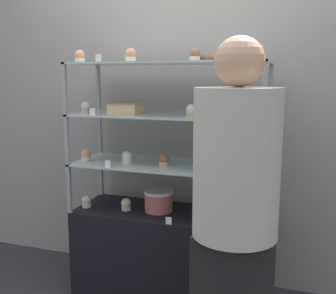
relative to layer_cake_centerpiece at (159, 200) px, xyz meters
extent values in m
cube|color=gray|center=(0.06, 0.37, 0.64)|extent=(8.00, 0.05, 2.60)
cube|color=black|center=(0.06, 0.00, -0.36)|extent=(1.21, 0.45, 0.59)
cube|color=#99999E|center=(-0.53, 0.21, 0.09)|extent=(0.02, 0.02, 0.32)
cube|color=#99999E|center=(0.66, 0.21, 0.09)|extent=(0.02, 0.02, 0.32)
cube|color=#99999E|center=(-0.53, -0.21, 0.09)|extent=(0.02, 0.02, 0.32)
cube|color=#99999E|center=(0.66, -0.21, 0.09)|extent=(0.02, 0.02, 0.32)
cube|color=#B2C6C1|center=(0.06, 0.00, 0.24)|extent=(1.21, 0.45, 0.01)
cube|color=#99999E|center=(-0.53, 0.21, 0.40)|extent=(0.02, 0.02, 0.32)
cube|color=#99999E|center=(0.66, 0.21, 0.40)|extent=(0.02, 0.02, 0.32)
cube|color=#99999E|center=(-0.53, -0.21, 0.40)|extent=(0.02, 0.02, 0.32)
cube|color=#99999E|center=(0.66, -0.21, 0.40)|extent=(0.02, 0.02, 0.32)
cube|color=#B2C6C1|center=(0.06, 0.00, 0.56)|extent=(1.21, 0.45, 0.01)
cube|color=#99999E|center=(-0.53, 0.21, 0.72)|extent=(0.02, 0.02, 0.32)
cube|color=#99999E|center=(0.66, 0.21, 0.72)|extent=(0.02, 0.02, 0.32)
cube|color=#99999E|center=(-0.53, -0.21, 0.72)|extent=(0.02, 0.02, 0.32)
cube|color=#99999E|center=(0.66, -0.21, 0.72)|extent=(0.02, 0.02, 0.32)
cube|color=#B2C6C1|center=(0.06, 0.00, 0.87)|extent=(1.21, 0.45, 0.01)
cylinder|color=#C66660|center=(0.00, 0.00, -0.01)|extent=(0.18, 0.18, 0.12)
cylinder|color=silver|center=(0.00, 0.00, 0.06)|extent=(0.19, 0.19, 0.02)
cube|color=#DBBC84|center=(-0.21, -0.03, 0.59)|extent=(0.19, 0.17, 0.05)
cube|color=#E5996B|center=(-0.21, -0.03, 0.62)|extent=(0.19, 0.17, 0.01)
cylinder|color=white|center=(-0.48, -0.08, -0.06)|extent=(0.06, 0.06, 0.03)
sphere|color=silver|center=(-0.48, -0.08, -0.02)|extent=(0.06, 0.06, 0.06)
cylinder|color=beige|center=(-0.21, -0.05, -0.06)|extent=(0.06, 0.06, 0.03)
sphere|color=#F4EAB2|center=(-0.21, -0.05, -0.02)|extent=(0.06, 0.06, 0.06)
cylinder|color=white|center=(0.33, -0.04, -0.06)|extent=(0.06, 0.06, 0.03)
sphere|color=#F4EAB2|center=(0.33, -0.04, -0.02)|extent=(0.06, 0.06, 0.06)
cylinder|color=beige|center=(0.62, -0.07, -0.06)|extent=(0.06, 0.06, 0.03)
sphere|color=#8C5B42|center=(0.62, -0.07, -0.02)|extent=(0.06, 0.06, 0.06)
cube|color=white|center=(0.14, -0.20, -0.05)|extent=(0.04, 0.00, 0.04)
cylinder|color=beige|center=(-0.49, -0.06, 0.26)|extent=(0.06, 0.06, 0.03)
sphere|color=#E5996B|center=(-0.49, -0.06, 0.29)|extent=(0.07, 0.07, 0.07)
cylinder|color=white|center=(-0.20, -0.04, 0.26)|extent=(0.06, 0.06, 0.03)
sphere|color=white|center=(-0.20, -0.04, 0.29)|extent=(0.07, 0.07, 0.07)
cylinder|color=#CCB28C|center=(0.05, -0.04, 0.26)|extent=(0.06, 0.06, 0.03)
sphere|color=#8C5B42|center=(0.05, -0.04, 0.29)|extent=(0.07, 0.07, 0.07)
cylinder|color=white|center=(0.34, -0.05, 0.26)|extent=(0.06, 0.06, 0.03)
sphere|color=silver|center=(0.34, -0.05, 0.29)|extent=(0.07, 0.07, 0.07)
cylinder|color=white|center=(0.61, -0.12, 0.26)|extent=(0.06, 0.06, 0.03)
sphere|color=silver|center=(0.61, -0.12, 0.29)|extent=(0.07, 0.07, 0.07)
cube|color=white|center=(-0.25, -0.20, 0.27)|extent=(0.04, 0.00, 0.04)
cylinder|color=#CCB28C|center=(-0.48, -0.06, 0.57)|extent=(0.06, 0.06, 0.03)
sphere|color=silver|center=(-0.48, -0.06, 0.60)|extent=(0.06, 0.06, 0.06)
cylinder|color=#CCB28C|center=(0.23, -0.08, 0.57)|extent=(0.06, 0.06, 0.03)
sphere|color=white|center=(0.23, -0.08, 0.60)|extent=(0.06, 0.06, 0.06)
cylinder|color=beige|center=(0.63, -0.08, 0.57)|extent=(0.06, 0.06, 0.03)
sphere|color=#8C5B42|center=(0.63, -0.08, 0.60)|extent=(0.06, 0.06, 0.06)
cube|color=white|center=(-0.35, -0.20, 0.58)|extent=(0.04, 0.00, 0.04)
cylinder|color=beige|center=(-0.49, -0.09, 0.89)|extent=(0.06, 0.06, 0.03)
sphere|color=#E5996B|center=(-0.49, -0.09, 0.93)|extent=(0.07, 0.07, 0.07)
cylinder|color=white|center=(-0.13, -0.11, 0.89)|extent=(0.06, 0.06, 0.03)
sphere|color=#E5996B|center=(-0.13, -0.11, 0.93)|extent=(0.07, 0.07, 0.07)
cylinder|color=beige|center=(0.24, -0.04, 0.89)|extent=(0.06, 0.06, 0.03)
sphere|color=#8C5B42|center=(0.24, -0.04, 0.93)|extent=(0.07, 0.07, 0.07)
cylinder|color=white|center=(0.62, -0.11, 0.89)|extent=(0.06, 0.06, 0.03)
sphere|color=#E5996B|center=(0.62, -0.11, 0.93)|extent=(0.07, 0.07, 0.07)
cube|color=white|center=(-0.30, -0.20, 0.90)|extent=(0.04, 0.00, 0.04)
torus|color=brown|center=(0.32, 0.04, 0.90)|extent=(0.14, 0.14, 0.04)
cylinder|color=beige|center=(0.59, -0.63, 0.42)|extent=(0.38, 0.38, 0.65)
sphere|color=tan|center=(0.59, -0.63, 0.85)|extent=(0.21, 0.21, 0.21)
camera|label=1|loc=(0.85, -2.30, 0.78)|focal=42.00mm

